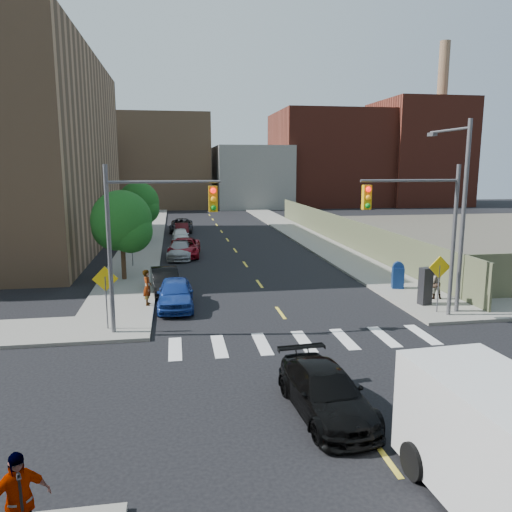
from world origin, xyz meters
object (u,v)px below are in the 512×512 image
object	(u,v)px
payphone	(425,286)
pedestrian_west	(147,287)
pedestrian_sw	(18,502)
black_sedan	(326,392)
parked_car_red	(184,247)
parked_car_silver	(180,250)
pedestrian_east	(434,283)
parked_car_black	(165,280)
mailbox	(398,275)
parked_car_blue	(175,293)
parked_car_white	(181,235)
parked_car_maroon	(182,229)
parked_car_grey	(181,225)

from	to	relation	value
payphone	pedestrian_west	xyz separation A→B (m)	(-13.56, 2.14, -0.04)
pedestrian_sw	black_sedan	bearing A→B (deg)	2.14
parked_car_red	parked_car_silver	distance (m)	0.90
pedestrian_west	pedestrian_east	world-z (taller)	pedestrian_west
parked_car_black	mailbox	xyz separation A→B (m)	(12.88, -1.81, 0.21)
pedestrian_west	pedestrian_east	size ratio (longest dim) A/B	1.06
pedestrian_sw	payphone	bearing A→B (deg)	13.63
parked_car_blue	pedestrian_east	xyz separation A→B (m)	(13.23, -0.93, 0.25)
parked_car_silver	parked_car_blue	bearing A→B (deg)	-87.07
parked_car_blue	pedestrian_west	distance (m)	1.41
parked_car_white	pedestrian_sw	size ratio (longest dim) A/B	1.96
parked_car_black	pedestrian_sw	xyz separation A→B (m)	(-2.25, -18.94, 0.43)
parked_car_blue	pedestrian_east	distance (m)	13.26
parked_car_maroon	pedestrian_east	distance (m)	29.72
parked_car_red	parked_car_black	bearing A→B (deg)	-92.35
pedestrian_east	pedestrian_sw	world-z (taller)	pedestrian_sw
payphone	pedestrian_west	distance (m)	13.73
parked_car_grey	mailbox	distance (m)	29.67
parked_car_red	pedestrian_west	bearing A→B (deg)	-94.15
parked_car_grey	payphone	size ratio (longest dim) A/B	2.69
parked_car_red	pedestrian_west	world-z (taller)	pedestrian_west
parked_car_maroon	parked_car_grey	bearing A→B (deg)	88.70
parked_car_black	mailbox	distance (m)	13.00
parked_car_silver	parked_car_grey	bearing A→B (deg)	93.36
parked_car_black	parked_car_silver	bearing A→B (deg)	79.00
payphone	pedestrian_east	distance (m)	1.41
parked_car_blue	pedestrian_sw	world-z (taller)	pedestrian_sw
parked_car_silver	mailbox	bearing A→B (deg)	-40.38
parked_car_silver	payphone	world-z (taller)	payphone
parked_car_maroon	parked_car_silver	bearing A→B (deg)	-92.86
parked_car_silver	parked_car_white	world-z (taller)	parked_car_silver
parked_car_white	black_sedan	size ratio (longest dim) A/B	0.82
parked_car_black	parked_car_red	distance (m)	11.02
parked_car_grey	payphone	bearing A→B (deg)	-66.25
black_sedan	parked_car_silver	bearing A→B (deg)	93.76
payphone	pedestrian_sw	world-z (taller)	pedestrian_sw
black_sedan	parked_car_blue	bearing A→B (deg)	104.98
black_sedan	mailbox	bearing A→B (deg)	52.90
black_sedan	pedestrian_east	size ratio (longest dim) A/B	2.71
pedestrian_west	parked_car_blue	bearing A→B (deg)	-101.95
parked_car_white	payphone	distance (m)	26.25
parked_car_red	pedestrian_west	xyz separation A→B (m)	(-2.10, -13.94, 0.33)
mailbox	payphone	xyz separation A→B (m)	(-0.11, -3.32, 0.19)
parked_car_black	parked_car_silver	world-z (taller)	parked_car_black
parked_car_grey	pedestrian_west	xyz separation A→B (m)	(-2.10, -28.50, 0.34)
black_sedan	pedestrian_east	bearing A→B (deg)	44.57
parked_car_maroon	payphone	bearing A→B (deg)	-68.99
parked_car_black	pedestrian_west	world-z (taller)	pedestrian_west
parked_car_grey	pedestrian_west	distance (m)	28.58
parked_car_maroon	black_sedan	world-z (taller)	black_sedan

